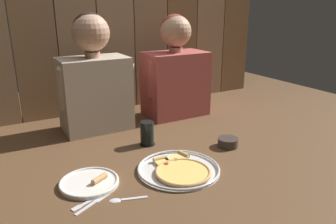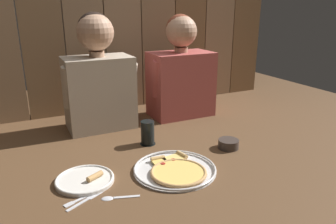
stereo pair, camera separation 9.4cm
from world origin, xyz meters
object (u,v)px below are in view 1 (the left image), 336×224
object	(u,v)px
pizza_tray	(180,169)
dipping_bowl	(228,142)
drinking_glass	(147,133)
diner_left	(94,77)
diner_right	(176,72)
dinner_plate	(90,182)

from	to	relation	value
pizza_tray	dipping_bowl	size ratio (longest dim) A/B	3.48
drinking_glass	diner_left	size ratio (longest dim) A/B	0.19
pizza_tray	drinking_glass	size ratio (longest dim) A/B	2.89
dipping_bowl	diner_right	world-z (taller)	diner_right
pizza_tray	drinking_glass	bearing A→B (deg)	89.15
drinking_glass	dipping_bowl	bearing A→B (deg)	-32.96
dipping_bowl	diner_right	xyz separation A→B (m)	(0.03, 0.55, 0.25)
pizza_tray	diner_right	xyz separation A→B (m)	(0.37, 0.65, 0.27)
pizza_tray	dipping_bowl	bearing A→B (deg)	16.64
dinner_plate	diner_right	xyz separation A→B (m)	(0.72, 0.57, 0.27)
dinner_plate	drinking_glass	xyz separation A→B (m)	(0.36, 0.23, 0.05)
pizza_tray	dipping_bowl	xyz separation A→B (m)	(0.34, 0.10, 0.01)
dipping_bowl	diner_right	distance (m)	0.61
pizza_tray	dinner_plate	bearing A→B (deg)	166.52
diner_left	dinner_plate	bearing A→B (deg)	-110.78
dinner_plate	diner_right	world-z (taller)	diner_right
pizza_tray	drinking_glass	xyz separation A→B (m)	(0.00, 0.32, 0.05)
pizza_tray	diner_left	world-z (taller)	diner_left
pizza_tray	dinner_plate	distance (m)	0.37
dinner_plate	dipping_bowl	distance (m)	0.70
dinner_plate	dipping_bowl	size ratio (longest dim) A/B	2.30
dinner_plate	dipping_bowl	bearing A→B (deg)	1.28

